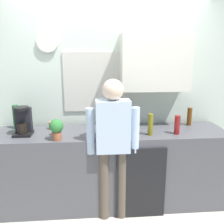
% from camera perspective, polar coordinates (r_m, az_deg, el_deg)
% --- Properties ---
extents(ground_plane, '(8.00, 8.00, 0.00)m').
position_cam_1_polar(ground_plane, '(3.06, 0.20, -23.46)').
color(ground_plane, beige).
extents(kitchen_counter, '(2.80, 0.64, 0.94)m').
position_cam_1_polar(kitchen_counter, '(3.06, -0.26, -13.02)').
color(kitchen_counter, '#4C4C51').
rests_on(kitchen_counter, ground_plane).
extents(dishwasher_panel, '(0.56, 0.02, 0.85)m').
position_cam_1_polar(dishwasher_panel, '(2.84, 6.86, -16.59)').
color(dishwasher_panel, black).
rests_on(dishwasher_panel, ground_plane).
extents(back_wall_assembly, '(4.40, 0.42, 2.60)m').
position_cam_1_polar(back_wall_assembly, '(3.17, 0.46, 4.98)').
color(back_wall_assembly, silver).
rests_on(back_wall_assembly, ground_plane).
extents(coffee_maker, '(0.20, 0.20, 0.33)m').
position_cam_1_polar(coffee_maker, '(2.93, -20.38, -2.25)').
color(coffee_maker, black).
rests_on(coffee_maker, kitchen_counter).
extents(bottle_amber_beer, '(0.06, 0.06, 0.23)m').
position_cam_1_polar(bottle_amber_beer, '(3.26, 17.91, -1.02)').
color(bottle_amber_beer, brown).
rests_on(bottle_amber_beer, kitchen_counter).
extents(bottle_olive_oil, '(0.06, 0.06, 0.25)m').
position_cam_1_polar(bottle_olive_oil, '(2.76, 9.12, -2.96)').
color(bottle_olive_oil, olive).
rests_on(bottle_olive_oil, kitchen_counter).
extents(bottle_red_vinegar, '(0.06, 0.06, 0.22)m').
position_cam_1_polar(bottle_red_vinegar, '(2.87, 15.22, -2.97)').
color(bottle_red_vinegar, maroon).
rests_on(bottle_red_vinegar, kitchen_counter).
extents(bottle_green_wine, '(0.07, 0.07, 0.30)m').
position_cam_1_polar(bottle_green_wine, '(3.17, -21.83, -1.12)').
color(bottle_green_wine, '#195923').
rests_on(bottle_green_wine, kitchen_counter).
extents(cup_terracotta_mug, '(0.08, 0.08, 0.09)m').
position_cam_1_polar(cup_terracotta_mug, '(3.05, -14.05, -3.12)').
color(cup_terracotta_mug, '#B26647').
rests_on(cup_terracotta_mug, kitchen_counter).
extents(cup_white_mug, '(0.08, 0.08, 0.10)m').
position_cam_1_polar(cup_white_mug, '(2.82, -13.33, -4.45)').
color(cup_white_mug, white).
rests_on(cup_white_mug, kitchen_counter).
extents(mixing_bowl, '(0.22, 0.22, 0.08)m').
position_cam_1_polar(mixing_bowl, '(3.10, 1.24, -2.53)').
color(mixing_bowl, orange).
rests_on(mixing_bowl, kitchen_counter).
extents(potted_plant, '(0.15, 0.15, 0.23)m').
position_cam_1_polar(potted_plant, '(2.65, -13.06, -3.75)').
color(potted_plant, '#9E5638').
rests_on(potted_plant, kitchen_counter).
extents(person_at_sink, '(0.57, 0.22, 1.60)m').
position_cam_1_polar(person_at_sink, '(2.60, 0.22, -6.58)').
color(person_at_sink, brown).
rests_on(person_at_sink, ground_plane).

